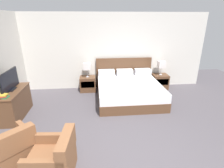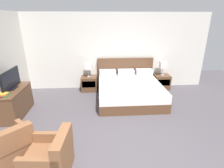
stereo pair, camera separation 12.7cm
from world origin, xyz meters
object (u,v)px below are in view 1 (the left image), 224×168
object	(u,v)px
bed	(128,89)
nightstand_right	(160,81)
table_lamp_left	(87,66)
tv	(9,81)
nightstand_left	(88,84)
armchair_by_window	(12,150)
table_lamp_right	(162,65)
dresser	(13,103)
armchair_companion	(54,161)
book_small_top	(2,95)
book_blue_cover	(2,96)
book_red_cover	(2,97)

from	to	relation	value
bed	nightstand_right	world-z (taller)	bed
table_lamp_left	tv	xyz separation A→B (m)	(-1.83, -1.50, 0.08)
nightstand_left	armchair_by_window	world-z (taller)	armchair_by_window
nightstand_right	table_lamp_left	bearing A→B (deg)	179.97
table_lamp_right	tv	size ratio (longest dim) A/B	0.54
nightstand_left	dresser	world-z (taller)	dresser
nightstand_left	armchair_companion	world-z (taller)	armchair_companion
book_small_top	bed	bearing A→B (deg)	21.78
book_blue_cover	book_small_top	world-z (taller)	book_small_top
armchair_by_window	dresser	bearing A→B (deg)	111.03
table_lamp_left	book_red_cover	world-z (taller)	table_lamp_left
tv	dresser	bearing A→B (deg)	-92.84
dresser	table_lamp_right	bearing A→B (deg)	19.32
nightstand_right	armchair_by_window	bearing A→B (deg)	-139.72
tv	bed	bearing A→B (deg)	13.94
bed	book_blue_cover	distance (m)	3.40
bed	nightstand_left	xyz separation A→B (m)	(-1.29, 0.72, -0.04)
nightstand_left	nightstand_right	world-z (taller)	same
book_small_top	armchair_companion	size ratio (longest dim) A/B	0.26
book_small_top	table_lamp_right	bearing A→B (deg)	24.06
armchair_by_window	table_lamp_right	bearing A→B (deg)	40.29
table_lamp_right	book_red_cover	distance (m)	4.83
book_red_cover	book_blue_cover	xyz separation A→B (m)	(-0.01, 0.00, 0.03)
nightstand_left	book_small_top	world-z (taller)	book_small_top
dresser	book_small_top	world-z (taller)	book_small_top
nightstand_right	book_red_cover	distance (m)	4.86
table_lamp_right	armchair_by_window	distance (m)	5.00
bed	armchair_companion	distance (m)	3.29
armchair_companion	nightstand_right	bearing A→B (deg)	49.44
armchair_companion	table_lamp_right	bearing A→B (deg)	49.45
table_lamp_left	dresser	distance (m)	2.45
book_small_top	armchair_by_window	distance (m)	1.48
bed	dresser	size ratio (longest dim) A/B	1.74
tv	book_small_top	distance (m)	0.50
armchair_companion	book_blue_cover	bearing A→B (deg)	132.14
table_lamp_left	book_red_cover	distance (m)	2.69
book_small_top	armchair_companion	world-z (taller)	book_small_top
table_lamp_left	book_blue_cover	xyz separation A→B (m)	(-1.84, -1.97, -0.11)
table_lamp_right	book_blue_cover	size ratio (longest dim) A/B	2.29
book_red_cover	armchair_companion	bearing A→B (deg)	-48.11
tv	book_small_top	bearing A→B (deg)	-88.34
tv	table_lamp_left	bearing A→B (deg)	39.31
book_red_cover	book_small_top	distance (m)	0.05
table_lamp_left	armchair_by_window	world-z (taller)	table_lamp_left
bed	table_lamp_right	distance (m)	1.59
dresser	armchair_by_window	world-z (taller)	armchair_by_window
table_lamp_right	tv	world-z (taller)	tv
dresser	tv	xyz separation A→B (m)	(0.00, 0.05, 0.58)
nightstand_right	tv	xyz separation A→B (m)	(-4.42, -1.50, 0.70)
book_blue_cover	armchair_companion	xyz separation A→B (m)	(1.41, -1.56, -0.48)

